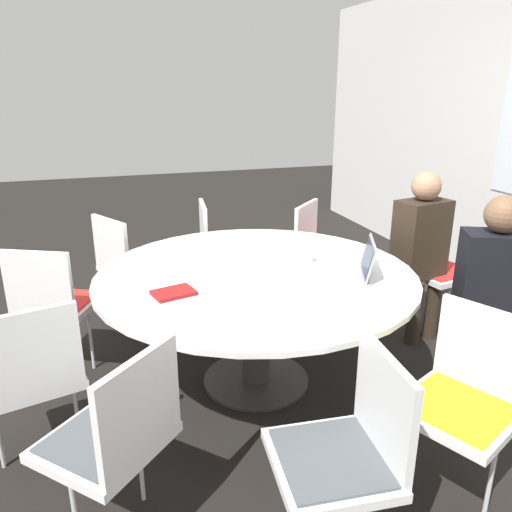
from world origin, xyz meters
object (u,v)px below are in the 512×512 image
coffee_cup (306,256)px  chair_8 (349,444)px  laptop (357,268)px  spiral_notebook (174,293)px  chair_5 (53,298)px  person_1 (422,243)px  chair_1 (434,261)px  chair_7 (117,431)px  chair_6 (31,370)px  chair_4 (128,260)px  chair_3 (220,244)px  chair_2 (320,247)px  chair_9 (466,391)px  person_0 (493,286)px  handbag (177,289)px

coffee_cup → chair_8: bearing=-16.4°
laptop → spiral_notebook: bearing=-68.6°
chair_5 → person_1: person_1 is taller
chair_1 → chair_7: bearing=17.6°
chair_5 → person_1: 2.47m
spiral_notebook → chair_1: bearing=105.0°
chair_6 → chair_4: bearing=55.8°
chair_4 → chair_3: bearing=75.0°
chair_2 → chair_9: (2.03, -0.26, 0.00)m
chair_7 → person_0: 2.08m
coffee_cup → laptop: bearing=30.2°
chair_2 → spiral_notebook: 1.76m
chair_2 → spiral_notebook: size_ratio=3.58×
chair_8 → person_0: size_ratio=0.71×
chair_8 → person_1: bearing=-36.8°
chair_1 → chair_9: size_ratio=1.00×
chair_7 → coffee_cup: (-0.99, 1.19, 0.25)m
laptop → chair_8: bearing=-4.6°
person_0 → laptop: 0.74m
chair_5 → spiral_notebook: size_ratio=3.58×
chair_5 → chair_6: 0.85m
laptop → coffee_cup: (-0.31, -0.18, -0.01)m
chair_8 → coffee_cup: bearing=-11.1°
chair_4 → chair_6: 1.52m
chair_1 → chair_5: (-0.12, -2.67, 0.00)m
chair_2 → handbag: size_ratio=2.39×
chair_8 → chair_1: bearing=-38.8°
chair_9 → chair_2: bearing=-32.0°
chair_5 → chair_7: 1.44m
spiral_notebook → handbag: size_ratio=0.67×
chair_5 → chair_8: (1.74, 1.11, 0.00)m
chair_2 → person_0: size_ratio=0.71×
chair_8 → spiral_notebook: size_ratio=3.58×
chair_7 → laptop: laptop is taller
coffee_cup → spiral_notebook: bearing=-73.7°
chair_4 → chair_9: same height
chair_1 → handbag: 2.05m
handbag → chair_9: bearing=19.8°
chair_3 → handbag: (-0.05, -0.36, -0.38)m
chair_4 → coffee_cup: chair_4 is taller
chair_4 → chair_8: 2.40m
chair_9 → handbag: (-2.41, -0.87, -0.38)m
chair_7 → handbag: (-2.22, 0.57, -0.38)m
chair_4 → laptop: (1.30, 1.19, 0.27)m
handbag → chair_2: bearing=71.7°
chair_5 → coffee_cup: 1.58m
laptop → person_1: bearing=146.4°
chair_9 → person_1: size_ratio=0.71×
chair_8 → person_0: 1.43m
chair_1 → person_1: (0.13, -0.22, 0.19)m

